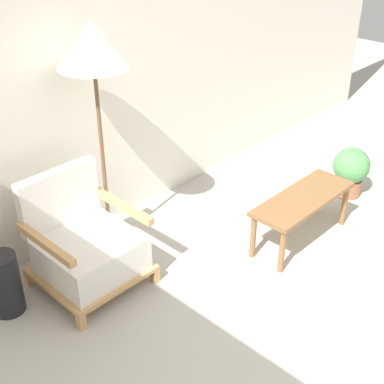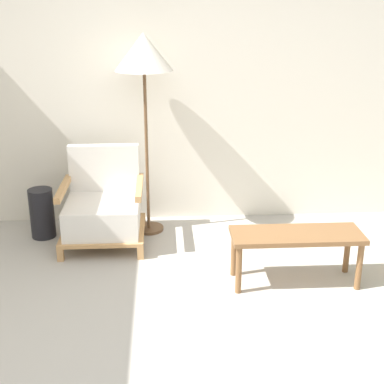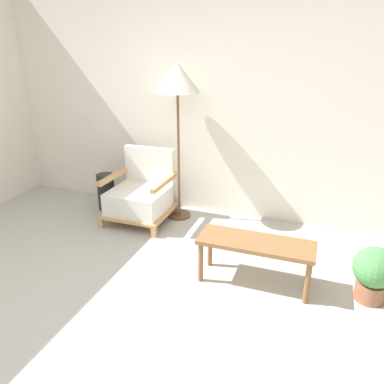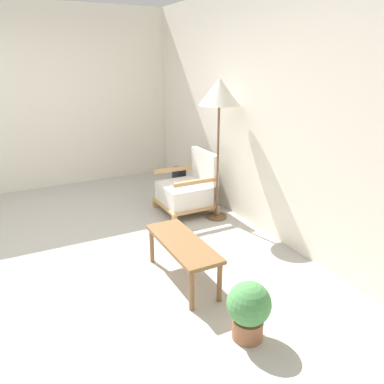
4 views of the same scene
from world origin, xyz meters
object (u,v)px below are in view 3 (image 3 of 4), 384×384
(armchair, at_px, (141,195))
(floor_lamp, at_px, (178,82))
(coffee_table, at_px, (256,247))
(vase, at_px, (106,192))
(potted_plant, at_px, (374,272))

(armchair, relative_size, floor_lamp, 0.46)
(coffee_table, height_order, vase, vase)
(armchair, height_order, potted_plant, armchair)
(armchair, height_order, vase, armchair)
(vase, bearing_deg, potted_plant, -16.10)
(floor_lamp, relative_size, potted_plant, 3.80)
(armchair, distance_m, potted_plant, 2.46)
(coffee_table, height_order, potted_plant, potted_plant)
(coffee_table, distance_m, potted_plant, 0.91)
(armchair, height_order, floor_lamp, floor_lamp)
(potted_plant, bearing_deg, vase, 163.90)
(vase, xyz_separation_m, potted_plant, (2.91, -0.84, 0.03))
(armchair, bearing_deg, floor_lamp, 31.62)
(floor_lamp, height_order, coffee_table, floor_lamp)
(floor_lamp, bearing_deg, vase, -174.48)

